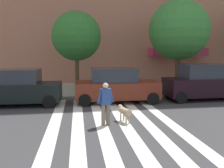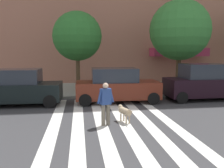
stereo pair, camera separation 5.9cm
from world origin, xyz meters
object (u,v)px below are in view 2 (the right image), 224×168
(street_tree_nearest, at_px, (77,36))
(street_tree_middle, at_px, (180,30))
(parked_car_behind_first, at_px, (19,88))
(parked_car_fourth_in_line, at_px, (205,83))
(parked_car_third_in_line, at_px, (117,86))
(dog_on_leash, at_px, (124,111))
(pedestrian_dog_walker, at_px, (106,102))

(street_tree_nearest, bearing_deg, street_tree_middle, -0.28)
(parked_car_behind_first, distance_m, parked_car_fourth_in_line, 10.38)
(parked_car_third_in_line, distance_m, parked_car_fourth_in_line, 5.21)
(parked_car_fourth_in_line, height_order, street_tree_middle, street_tree_middle)
(street_tree_middle, height_order, dog_on_leash, street_tree_middle)
(parked_car_third_in_line, height_order, dog_on_leash, parked_car_third_in_line)
(parked_car_fourth_in_line, xyz_separation_m, pedestrian_dog_walker, (-6.28, -4.02, -0.06))
(parked_car_behind_first, relative_size, dog_on_leash, 4.35)
(parked_car_third_in_line, xyz_separation_m, street_tree_middle, (4.93, 3.14, 3.35))
(street_tree_nearest, relative_size, pedestrian_dog_walker, 3.21)
(street_tree_middle, bearing_deg, dog_on_leash, -127.32)
(parked_car_fourth_in_line, bearing_deg, street_tree_middle, 94.96)
(parked_car_behind_first, xyz_separation_m, parked_car_fourth_in_line, (10.38, -0.00, 0.06))
(parked_car_fourth_in_line, distance_m, dog_on_leash, 6.64)
(street_tree_middle, relative_size, pedestrian_dog_walker, 3.79)
(parked_car_behind_first, xyz_separation_m, dog_on_leash, (4.89, -3.70, -0.48))
(street_tree_middle, distance_m, pedestrian_dog_walker, 9.92)
(parked_car_third_in_line, xyz_separation_m, pedestrian_dog_walker, (-1.07, -4.02, 0.02))
(street_tree_nearest, xyz_separation_m, pedestrian_dog_walker, (1.06, -7.20, -2.86))
(dog_on_leash, bearing_deg, parked_car_third_in_line, 85.58)
(parked_car_fourth_in_line, distance_m, street_tree_nearest, 8.47)
(parked_car_third_in_line, bearing_deg, parked_car_behind_first, 180.00)
(parked_car_third_in_line, bearing_deg, street_tree_middle, 32.52)
(parked_car_behind_first, bearing_deg, pedestrian_dog_walker, -44.40)
(parked_car_third_in_line, relative_size, parked_car_fourth_in_line, 0.99)
(parked_car_third_in_line, relative_size, street_tree_middle, 0.74)
(street_tree_middle, bearing_deg, pedestrian_dog_walker, -129.96)
(parked_car_fourth_in_line, height_order, street_tree_nearest, street_tree_nearest)
(dog_on_leash, bearing_deg, parked_car_behind_first, 142.89)
(parked_car_fourth_in_line, distance_m, pedestrian_dog_walker, 7.45)
(street_tree_middle, bearing_deg, parked_car_fourth_in_line, -85.04)
(street_tree_nearest, distance_m, pedestrian_dog_walker, 7.82)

